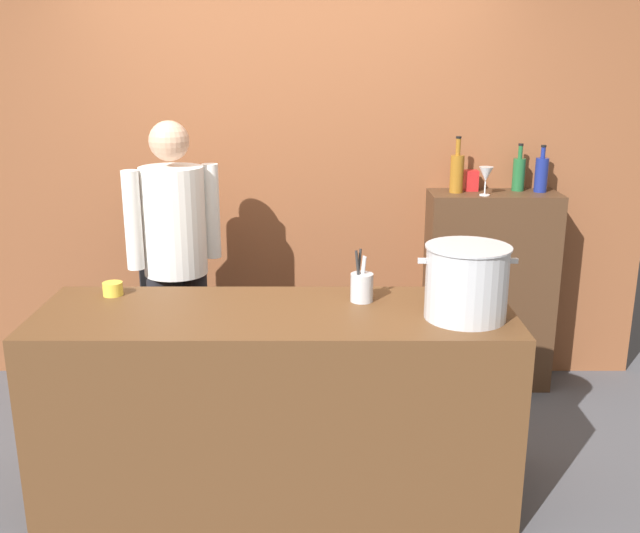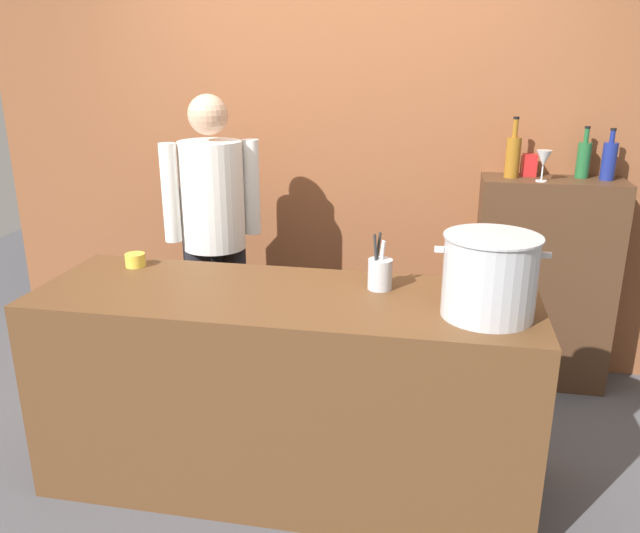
# 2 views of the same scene
# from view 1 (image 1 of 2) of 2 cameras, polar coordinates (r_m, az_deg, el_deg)

# --- Properties ---
(ground_plane) EXTENTS (8.00, 8.00, 0.00)m
(ground_plane) POSITION_cam_1_polar(r_m,az_deg,el_deg) (3.59, -3.40, -17.19)
(ground_plane) COLOR #4C4C51
(brick_back_panel) EXTENTS (4.40, 0.10, 3.00)m
(brick_back_panel) POSITION_cam_1_polar(r_m,az_deg,el_deg) (4.42, -2.70, 10.05)
(brick_back_panel) COLOR brown
(brick_back_panel) RESTS_ON ground_plane
(prep_counter) EXTENTS (2.10, 0.70, 0.90)m
(prep_counter) POSITION_cam_1_polar(r_m,az_deg,el_deg) (3.36, -3.53, -10.76)
(prep_counter) COLOR brown
(prep_counter) RESTS_ON ground_plane
(bar_cabinet) EXTENTS (0.76, 0.32, 1.21)m
(bar_cabinet) POSITION_cam_1_polar(r_m,az_deg,el_deg) (4.51, 13.08, -1.86)
(bar_cabinet) COLOR #472D1C
(bar_cabinet) RESTS_ON ground_plane
(chef) EXTENTS (0.46, 0.41, 1.66)m
(chef) POSITION_cam_1_polar(r_m,az_deg,el_deg) (3.98, -11.45, 1.23)
(chef) COLOR black
(chef) RESTS_ON ground_plane
(stockpot_large) EXTENTS (0.42, 0.36, 0.32)m
(stockpot_large) POSITION_cam_1_polar(r_m,az_deg,el_deg) (3.11, 11.43, -1.22)
(stockpot_large) COLOR #B7BABF
(stockpot_large) RESTS_ON prep_counter
(utensil_crock) EXTENTS (0.10, 0.10, 0.24)m
(utensil_crock) POSITION_cam_1_polar(r_m,az_deg,el_deg) (3.29, 3.24, -1.59)
(utensil_crock) COLOR #B7BABF
(utensil_crock) RESTS_ON prep_counter
(butter_jar) EXTENTS (0.09, 0.09, 0.06)m
(butter_jar) POSITION_cam_1_polar(r_m,az_deg,el_deg) (3.51, -16.12, -1.71)
(butter_jar) COLOR yellow
(butter_jar) RESTS_ON prep_counter
(wine_bottle_amber) EXTENTS (0.08, 0.08, 0.33)m
(wine_bottle_amber) POSITION_cam_1_polar(r_m,az_deg,el_deg) (4.31, 10.69, 7.32)
(wine_bottle_amber) COLOR #8C5919
(wine_bottle_amber) RESTS_ON bar_cabinet
(wine_bottle_green) EXTENTS (0.07, 0.07, 0.28)m
(wine_bottle_green) POSITION_cam_1_polar(r_m,az_deg,el_deg) (4.46, 15.36, 7.12)
(wine_bottle_green) COLOR #1E592D
(wine_bottle_green) RESTS_ON bar_cabinet
(wine_bottle_cobalt) EXTENTS (0.08, 0.08, 0.27)m
(wine_bottle_cobalt) POSITION_cam_1_polar(r_m,az_deg,el_deg) (4.45, 17.01, 7.01)
(wine_bottle_cobalt) COLOR navy
(wine_bottle_cobalt) RESTS_ON bar_cabinet
(wine_glass_tall) EXTENTS (0.08, 0.08, 0.16)m
(wine_glass_tall) POSITION_cam_1_polar(r_m,az_deg,el_deg) (4.25, 12.89, 7.06)
(wine_glass_tall) COLOR silver
(wine_glass_tall) RESTS_ON bar_cabinet
(spice_tin_red) EXTENTS (0.08, 0.08, 0.12)m
(spice_tin_red) POSITION_cam_1_polar(r_m,az_deg,el_deg) (4.40, 11.79, 6.67)
(spice_tin_red) COLOR red
(spice_tin_red) RESTS_ON bar_cabinet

